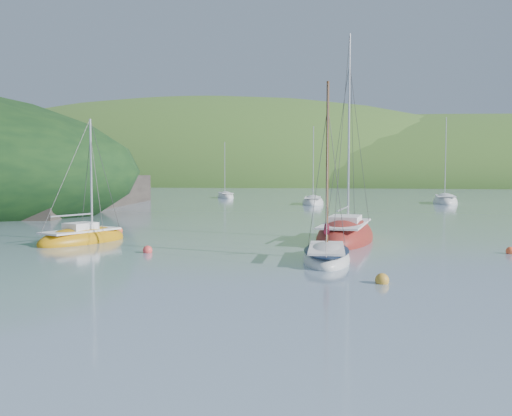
% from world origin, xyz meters
% --- Properties ---
extents(ground, '(700.00, 700.00, 0.00)m').
position_xyz_m(ground, '(0.00, 0.00, 0.00)').
color(ground, gray).
rests_on(ground, ground).
extents(shoreline_hills, '(690.00, 135.00, 56.00)m').
position_xyz_m(shoreline_hills, '(-9.66, 172.42, 0.00)').
color(shoreline_hills, '#3B6928').
rests_on(shoreline_hills, ground).
extents(daysailer_white, '(2.60, 5.79, 8.63)m').
position_xyz_m(daysailer_white, '(2.79, 3.04, 0.20)').
color(daysailer_white, silver).
rests_on(daysailer_white, ground).
extents(sloop_red, '(3.58, 8.95, 12.98)m').
position_xyz_m(sloop_red, '(3.07, 10.57, 0.23)').
color(sloop_red, maroon).
rests_on(sloop_red, ground).
extents(sailboat_yellow, '(4.16, 6.18, 7.63)m').
position_xyz_m(sailboat_yellow, '(-11.30, 6.60, 0.18)').
color(sailboat_yellow, '#C5840C').
rests_on(sailboat_yellow, ground).
extents(distant_sloop_a, '(3.33, 7.53, 10.42)m').
position_xyz_m(distant_sloop_a, '(-3.52, 47.18, 0.18)').
color(distant_sloop_a, silver).
rests_on(distant_sloop_a, ground).
extents(distant_sloop_b, '(3.17, 8.38, 11.83)m').
position_xyz_m(distant_sloop_b, '(12.46, 52.94, 0.20)').
color(distant_sloop_b, silver).
rests_on(distant_sloop_b, ground).
extents(distant_sloop_c, '(4.74, 6.84, 9.25)m').
position_xyz_m(distant_sloop_c, '(-18.67, 61.11, 0.16)').
color(distant_sloop_c, silver).
rests_on(distant_sloop_c, ground).
extents(mooring_buoys, '(23.43, 14.04, 0.50)m').
position_xyz_m(mooring_buoys, '(-0.98, 5.03, 0.12)').
color(mooring_buoys, gold).
rests_on(mooring_buoys, ground).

